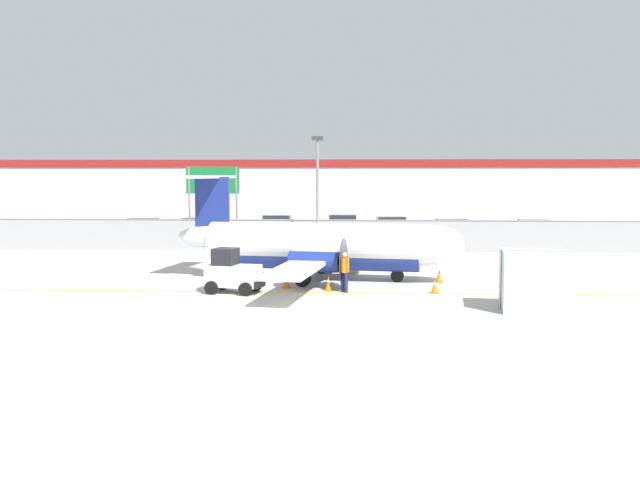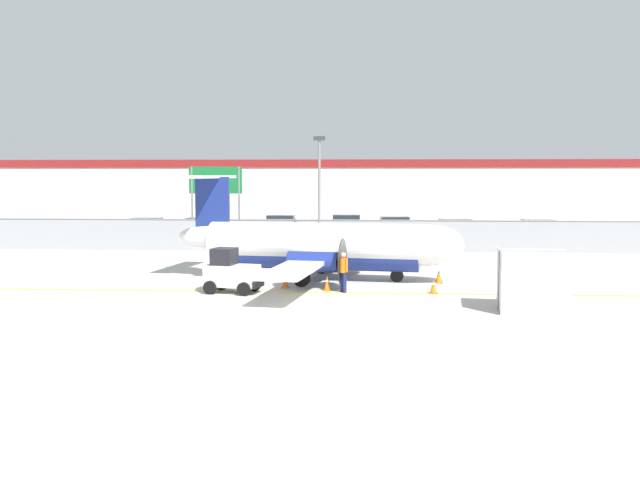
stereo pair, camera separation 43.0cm
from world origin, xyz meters
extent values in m
plane|color=#BCB7AD|center=(0.00, 0.00, 0.00)|extent=(140.00, 140.00, 0.00)
cube|color=yellow|center=(0.00, 2.00, 0.00)|extent=(84.00, 0.20, 0.01)
cube|color=gray|center=(0.00, 18.00, 1.00)|extent=(98.00, 0.04, 2.00)
cylinder|color=slate|center=(0.00, 18.00, 2.05)|extent=(98.00, 0.10, 0.10)
cube|color=#38383A|center=(0.00, 29.50, 0.06)|extent=(98.00, 17.00, 0.12)
cube|color=beige|center=(0.00, 48.00, 3.25)|extent=(91.00, 8.00, 6.50)
cube|color=maroon|center=(0.00, 44.00, 6.10)|extent=(91.00, 0.20, 0.80)
cylinder|color=white|center=(0.16, 5.65, 1.75)|extent=(10.65, 3.34, 1.90)
ellipsoid|color=white|center=(5.62, 4.88, 1.75)|extent=(2.65, 2.12, 1.80)
ellipsoid|color=white|center=(-5.30, 6.42, 1.95)|extent=(3.07, 1.45, 1.05)
cylinder|color=navy|center=(0.16, 5.65, 1.23)|extent=(9.53, 2.78, 1.48)
cube|color=white|center=(0.26, 5.63, 1.18)|extent=(3.81, 16.07, 0.18)
cylinder|color=navy|center=(0.82, 8.18, 1.18)|extent=(2.30, 1.20, 0.90)
cone|color=black|center=(1.96, 8.02, 1.18)|extent=(0.51, 0.50, 0.44)
cylinder|color=#262626|center=(2.11, 8.00, 1.18)|extent=(0.33, 2.09, 2.10)
cylinder|color=navy|center=(0.10, 3.03, 1.18)|extent=(2.30, 1.20, 0.90)
cone|color=black|center=(1.23, 2.87, 1.18)|extent=(0.51, 0.50, 0.44)
cylinder|color=#262626|center=(1.38, 2.85, 1.18)|extent=(0.33, 2.09, 2.10)
cube|color=navy|center=(-5.03, 6.38, 3.30)|extent=(1.71, 0.41, 3.10)
cube|color=white|center=(-5.17, 6.40, 4.85)|extent=(1.76, 4.91, 0.14)
cylinder|color=#59595B|center=(3.82, 5.13, 0.79)|extent=(0.16, 0.16, 0.97)
cylinder|color=black|center=(3.82, 5.13, 0.30)|extent=(0.62, 0.30, 0.60)
cylinder|color=#59595B|center=(0.17, 7.88, 0.83)|extent=(0.16, 0.16, 0.90)
cylinder|color=black|center=(0.17, 7.88, 0.38)|extent=(0.78, 0.32, 0.76)
cylinder|color=#59595B|center=(-0.44, 3.50, 0.83)|extent=(0.16, 0.16, 0.90)
cylinder|color=black|center=(-0.44, 3.50, 0.38)|extent=(0.78, 0.32, 0.76)
cube|color=silver|center=(-3.21, 1.70, 0.73)|extent=(2.38, 1.52, 0.90)
cube|color=black|center=(-3.55, 1.77, 1.53)|extent=(1.08, 1.16, 0.70)
cube|color=black|center=(-2.08, 1.47, 0.43)|extent=(0.38, 1.11, 0.30)
cylinder|color=black|center=(-2.35, 2.14, 0.28)|extent=(0.58, 0.29, 0.56)
cylinder|color=black|center=(-2.59, 0.96, 0.28)|extent=(0.58, 0.29, 0.56)
cylinder|color=black|center=(-3.82, 2.44, 0.28)|extent=(0.58, 0.29, 0.56)
cylinder|color=black|center=(-4.06, 1.27, 0.28)|extent=(0.58, 0.29, 0.56)
cylinder|color=#191E4C|center=(1.51, 2.01, 0.42)|extent=(0.23, 0.23, 0.85)
cylinder|color=#191E4C|center=(1.38, 2.17, 0.42)|extent=(0.23, 0.23, 0.85)
cylinder|color=orange|center=(1.44, 2.09, 1.15)|extent=(0.48, 0.48, 0.60)
cylinder|color=orange|center=(1.58, 1.92, 1.18)|extent=(0.14, 0.14, 0.55)
cylinder|color=orange|center=(1.30, 2.26, 1.18)|extent=(0.14, 0.14, 0.55)
sphere|color=tan|center=(1.44, 2.09, 1.59)|extent=(0.22, 0.22, 0.22)
cube|color=#B7BCC1|center=(8.44, -1.63, 1.10)|extent=(2.60, 2.24, 2.20)
cube|color=#333338|center=(8.44, -1.63, 1.10)|extent=(2.44, 0.33, 2.20)
cube|color=orange|center=(0.75, 2.49, 0.02)|extent=(0.36, 0.36, 0.04)
cone|color=orange|center=(0.75, 2.49, 0.34)|extent=(0.28, 0.28, 0.60)
cylinder|color=white|center=(0.75, 2.49, 0.42)|extent=(0.17, 0.17, 0.08)
cube|color=orange|center=(5.21, 2.02, 0.02)|extent=(0.36, 0.36, 0.04)
cone|color=orange|center=(5.21, 2.02, 0.34)|extent=(0.28, 0.28, 0.60)
cylinder|color=white|center=(5.21, 2.02, 0.42)|extent=(0.17, 0.17, 0.08)
cube|color=orange|center=(-1.13, 3.14, 0.02)|extent=(0.36, 0.36, 0.04)
cone|color=orange|center=(-1.13, 3.14, 0.34)|extent=(0.28, 0.28, 0.60)
cylinder|color=white|center=(-1.13, 3.14, 0.42)|extent=(0.17, 0.17, 0.08)
cube|color=orange|center=(5.72, 4.93, 0.02)|extent=(0.36, 0.36, 0.04)
cone|color=orange|center=(5.72, 4.93, 0.34)|extent=(0.28, 0.28, 0.60)
cylinder|color=white|center=(5.72, 4.93, 0.42)|extent=(0.17, 0.17, 0.08)
cube|color=red|center=(-14.22, 25.60, 0.74)|extent=(4.31, 1.99, 0.80)
cube|color=#262D38|center=(-14.37, 25.59, 1.42)|extent=(2.30, 1.71, 0.56)
cylinder|color=black|center=(-12.89, 26.59, 0.42)|extent=(0.61, 0.24, 0.60)
cylinder|color=black|center=(-12.76, 24.80, 0.42)|extent=(0.61, 0.24, 0.60)
cylinder|color=black|center=(-15.68, 26.40, 0.42)|extent=(0.61, 0.24, 0.60)
cylinder|color=black|center=(-15.55, 24.60, 0.42)|extent=(0.61, 0.24, 0.60)
cube|color=#B28C19|center=(-10.02, 25.97, 0.74)|extent=(4.25, 1.84, 0.80)
cube|color=#262D38|center=(-10.17, 25.97, 1.42)|extent=(2.25, 1.63, 0.56)
cylinder|color=black|center=(-8.60, 26.82, 0.42)|extent=(0.61, 0.22, 0.60)
cylinder|color=black|center=(-8.66, 25.02, 0.42)|extent=(0.61, 0.22, 0.60)
cylinder|color=black|center=(-11.39, 26.91, 0.42)|extent=(0.61, 0.22, 0.60)
cylinder|color=black|center=(-11.45, 25.12, 0.42)|extent=(0.61, 0.22, 0.60)
cube|color=red|center=(-4.72, 29.93, 0.74)|extent=(4.23, 1.78, 0.80)
cube|color=#262D38|center=(-4.57, 29.93, 1.42)|extent=(2.23, 1.60, 0.56)
cylinder|color=black|center=(-6.14, 29.05, 0.42)|extent=(0.60, 0.21, 0.60)
cylinder|color=black|center=(-6.10, 30.85, 0.42)|extent=(0.60, 0.21, 0.60)
cylinder|color=black|center=(-3.34, 29.00, 0.42)|extent=(0.60, 0.21, 0.60)
cylinder|color=black|center=(-3.30, 30.80, 0.42)|extent=(0.60, 0.21, 0.60)
cube|color=black|center=(0.61, 30.80, 0.74)|extent=(4.24, 1.79, 0.80)
cube|color=#262D38|center=(0.76, 30.80, 1.42)|extent=(2.23, 1.61, 0.56)
cylinder|color=black|center=(-0.81, 29.93, 0.42)|extent=(0.60, 0.21, 0.60)
cylinder|color=black|center=(-0.77, 31.73, 0.42)|extent=(0.60, 0.21, 0.60)
cylinder|color=black|center=(1.99, 29.87, 0.42)|extent=(0.60, 0.21, 0.60)
cylinder|color=black|center=(2.03, 31.67, 0.42)|extent=(0.60, 0.21, 0.60)
cube|color=#19662D|center=(4.42, 28.33, 0.74)|extent=(4.34, 2.07, 0.80)
cube|color=#262D38|center=(4.57, 28.34, 1.42)|extent=(2.33, 1.75, 0.56)
cylinder|color=black|center=(3.10, 27.30, 0.42)|extent=(0.62, 0.25, 0.60)
cylinder|color=black|center=(2.94, 29.10, 0.42)|extent=(0.62, 0.25, 0.60)
cylinder|color=black|center=(5.89, 27.56, 0.42)|extent=(0.62, 0.25, 0.60)
cylinder|color=black|center=(5.73, 29.35, 0.42)|extent=(0.62, 0.25, 0.60)
cube|color=#19662D|center=(9.11, 25.61, 0.74)|extent=(4.38, 2.22, 0.80)
cube|color=#262D38|center=(8.96, 25.59, 1.42)|extent=(2.38, 1.83, 0.56)
cylinder|color=black|center=(10.38, 26.68, 0.42)|extent=(0.62, 0.27, 0.60)
cylinder|color=black|center=(10.61, 24.89, 0.42)|extent=(0.62, 0.27, 0.60)
cylinder|color=black|center=(7.60, 26.32, 0.42)|extent=(0.62, 0.27, 0.60)
cylinder|color=black|center=(7.83, 24.54, 0.42)|extent=(0.62, 0.27, 0.60)
cube|color=slate|center=(14.80, 25.46, 0.74)|extent=(4.21, 1.73, 0.80)
cube|color=#262D38|center=(14.95, 25.46, 1.42)|extent=(2.21, 1.58, 0.56)
cylinder|color=black|center=(13.41, 24.54, 0.42)|extent=(0.60, 0.20, 0.60)
cylinder|color=black|center=(13.40, 26.34, 0.42)|extent=(0.60, 0.20, 0.60)
cylinder|color=black|center=(16.21, 24.57, 0.42)|extent=(0.60, 0.20, 0.60)
cylinder|color=black|center=(16.20, 26.37, 0.42)|extent=(0.60, 0.20, 0.60)
cylinder|color=slate|center=(-0.48, 15.63, 3.50)|extent=(0.16, 0.16, 7.00)
cube|color=#333333|center=(-0.48, 15.63, 7.15)|extent=(0.70, 0.30, 0.24)
cylinder|color=slate|center=(-9.34, 19.73, 2.75)|extent=(0.14, 0.14, 5.50)
cylinder|color=slate|center=(-6.14, 19.73, 2.75)|extent=(0.14, 0.14, 5.50)
cube|color=#14662D|center=(-7.74, 19.73, 4.60)|extent=(3.60, 0.10, 1.80)
camera|label=1|loc=(2.00, -27.63, 4.93)|focal=40.00mm
camera|label=2|loc=(2.43, -27.60, 4.93)|focal=40.00mm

